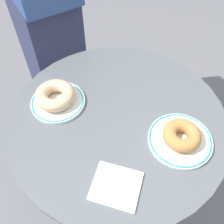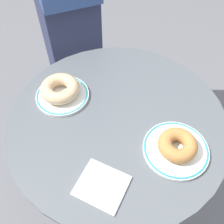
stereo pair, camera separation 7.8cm
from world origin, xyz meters
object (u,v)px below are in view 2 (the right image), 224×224
object	(u,v)px
plate_left	(63,95)
donut_glazed	(60,89)
donut_old_fashioned	(178,145)
paper_napkin	(102,186)
cafe_table	(117,150)
plate_right	(176,149)

from	to	relation	value
plate_left	donut_glazed	distance (m)	0.03
donut_old_fashioned	paper_napkin	bearing A→B (deg)	-119.86
paper_napkin	donut_old_fashioned	bearing A→B (deg)	60.14
donut_old_fashioned	plate_left	bearing A→B (deg)	-177.23
plate_left	donut_old_fashioned	size ratio (longest dim) A/B	1.60
cafe_table	plate_right	bearing A→B (deg)	-2.03
plate_right	paper_napkin	size ratio (longest dim) A/B	1.52
donut_glazed	paper_napkin	xyz separation A→B (m)	(0.29, -0.18, -0.03)
cafe_table	plate_left	size ratio (longest dim) A/B	4.21
plate_right	donut_old_fashioned	world-z (taller)	donut_old_fashioned
cafe_table	paper_napkin	xyz separation A→B (m)	(0.08, -0.21, 0.21)
cafe_table	plate_left	world-z (taller)	plate_left
donut_old_fashioned	paper_napkin	distance (m)	0.23
plate_right	donut_old_fashioned	size ratio (longest dim) A/B	1.71
paper_napkin	plate_left	bearing A→B (deg)	147.42
paper_napkin	donut_glazed	bearing A→B (deg)	147.80
plate_left	donut_old_fashioned	xyz separation A→B (m)	(0.40, 0.02, 0.03)
plate_right	cafe_table	bearing A→B (deg)	177.97
donut_glazed	donut_old_fashioned	world-z (taller)	donut_glazed
plate_left	donut_old_fashioned	bearing A→B (deg)	2.77
plate_right	donut_old_fashioned	xyz separation A→B (m)	(0.00, -0.00, 0.03)
cafe_table	plate_left	distance (m)	0.29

